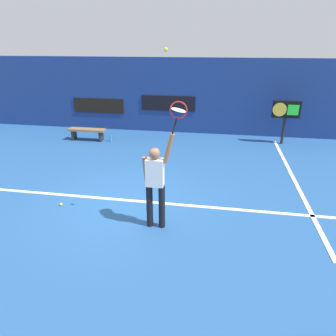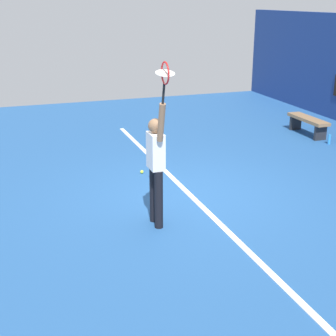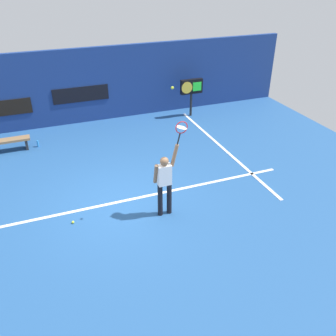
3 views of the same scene
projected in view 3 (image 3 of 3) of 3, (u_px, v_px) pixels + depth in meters
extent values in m
plane|color=#23518C|center=(122.00, 203.00, 10.03)|extent=(18.00, 18.00, 0.00)
cube|color=navy|center=(80.00, 87.00, 14.33)|extent=(18.00, 0.20, 2.96)
cube|color=black|center=(81.00, 94.00, 14.38)|extent=(2.20, 0.03, 0.60)
cube|color=black|center=(1.00, 109.00, 13.55)|extent=(2.20, 0.03, 0.60)
cube|color=white|center=(121.00, 202.00, 10.06)|extent=(10.00, 0.10, 0.01)
cube|color=white|center=(222.00, 148.00, 12.95)|extent=(0.10, 7.00, 0.01)
cylinder|color=black|center=(160.00, 200.00, 9.33)|extent=(0.13, 0.13, 0.92)
cylinder|color=black|center=(169.00, 198.00, 9.41)|extent=(0.13, 0.13, 0.92)
cube|color=white|center=(164.00, 175.00, 9.00)|extent=(0.34, 0.20, 0.55)
sphere|color=#8C6647|center=(164.00, 161.00, 8.81)|extent=(0.22, 0.22, 0.22)
cylinder|color=#8C6647|center=(175.00, 155.00, 8.83)|extent=(0.22, 0.09, 0.58)
cylinder|color=#8C6647|center=(156.00, 174.00, 8.99)|extent=(0.09, 0.23, 0.58)
cylinder|color=black|center=(179.00, 139.00, 8.65)|extent=(0.10, 0.03, 0.30)
torus|color=red|center=(182.00, 127.00, 8.53)|extent=(0.38, 0.02, 0.38)
cylinder|color=silver|center=(182.00, 127.00, 8.53)|extent=(0.26, 0.27, 0.07)
sphere|color=#CCE033|center=(172.00, 88.00, 8.01)|extent=(0.07, 0.07, 0.07)
cylinder|color=black|center=(191.00, 105.00, 15.40)|extent=(0.10, 0.10, 0.98)
cube|color=black|center=(191.00, 86.00, 15.01)|extent=(0.95, 0.18, 0.60)
cylinder|color=gold|center=(187.00, 88.00, 14.85)|extent=(0.48, 0.02, 0.48)
cube|color=#26D833|center=(197.00, 87.00, 14.99)|extent=(0.38, 0.02, 0.36)
cube|color=olive|center=(9.00, 140.00, 12.53)|extent=(1.40, 0.36, 0.08)
cube|color=#262628|center=(27.00, 144.00, 12.82)|extent=(0.08, 0.32, 0.37)
cylinder|color=#338CD8|center=(38.00, 144.00, 12.96)|extent=(0.07, 0.07, 0.24)
sphere|color=#CCE033|center=(73.00, 222.00, 9.22)|extent=(0.07, 0.07, 0.07)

